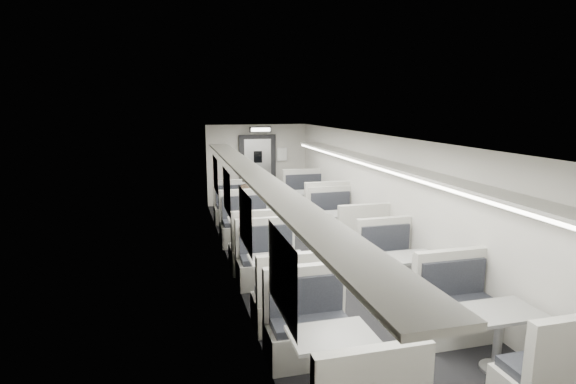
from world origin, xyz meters
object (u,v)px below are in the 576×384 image
booth_left_d (331,365)px  passenger (249,203)px  booth_left_c (278,280)px  booth_right_c (410,277)px  vestibule_door (258,170)px  booth_right_b (344,229)px  booth_right_a (314,206)px  booth_right_d (498,339)px  booth_left_b (252,237)px  exit_sign (260,129)px  booth_left_a (238,215)px

booth_left_d → passenger: size_ratio=1.39×
booth_left_c → booth_right_c: booth_left_c is taller
vestibule_door → booth_right_b: bearing=-77.6°
booth_left_c → vestibule_door: bearing=81.7°
booth_right_a → vestibule_door: size_ratio=1.10×
booth_right_b → booth_right_c: booth_right_b is taller
booth_left_c → booth_right_d: booth_right_d is taller
vestibule_door → booth_left_c: bearing=-98.3°
booth_left_c → booth_right_d: 3.07m
booth_left_b → passenger: 1.59m
booth_left_b → booth_right_d: bearing=-66.4°
booth_right_d → vestibule_door: bearing=96.2°
booth_right_c → exit_sign: size_ratio=3.24×
booth_left_b → vestibule_door: (1.00, 4.63, 0.65)m
booth_right_b → passenger: size_ratio=1.43×
booth_left_a → booth_left_b: 1.96m
booth_left_a → booth_right_d: bearing=-73.0°
booth_left_b → vestibule_door: bearing=77.8°
booth_left_d → booth_right_c: booth_left_d is taller
booth_left_a → booth_right_a: (2.00, 0.23, 0.05)m
booth_right_b → booth_left_c: bearing=-130.5°
booth_left_d → passenger: bearing=88.2°
passenger → booth_right_b: bearing=-62.4°
booth_right_a → exit_sign: bearing=117.1°
booth_left_d → vestibule_door: size_ratio=0.98×
booth_left_a → booth_left_c: bearing=-90.0°
booth_left_a → vestibule_door: 2.94m
booth_right_a → booth_right_b: 2.10m
booth_right_b → vestibule_door: bearing=102.4°
booth_left_d → booth_left_a: bearing=90.0°
booth_left_b → exit_sign: size_ratio=3.53×
booth_left_d → booth_right_d: 2.00m
booth_left_d → booth_right_d: size_ratio=0.99×
booth_right_c → exit_sign: 7.11m
booth_left_c → booth_right_b: bearing=49.5°
booth_left_c → vestibule_door: size_ratio=0.98×
booth_left_b → vestibule_door: vestibule_door is taller
booth_left_b → passenger: passenger is taller
booth_left_b → booth_left_c: size_ratio=1.06×
exit_sign → booth_right_a: bearing=-62.9°
booth_right_b → vestibule_door: (-1.00, 4.54, 0.66)m
booth_left_c → passenger: bearing=87.0°
booth_right_b → vestibule_door: 4.70m
vestibule_door → exit_sign: 1.33m
booth_left_b → vestibule_door: size_ratio=1.04×
booth_right_a → booth_right_d: bearing=-90.0°
booth_left_c → exit_sign: 6.75m
booth_left_d → booth_right_b: bearing=66.9°
booth_left_c → booth_right_d: size_ratio=0.99×
booth_left_d → passenger: 6.15m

